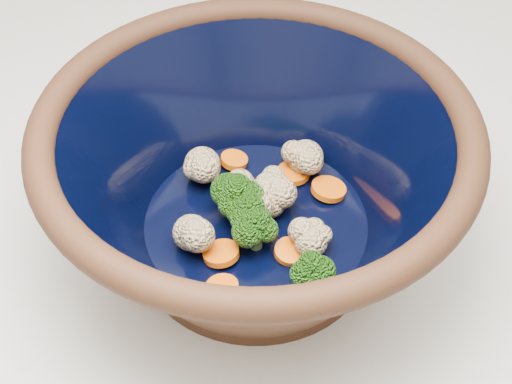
# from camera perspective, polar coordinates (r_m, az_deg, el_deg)

# --- Properties ---
(mixing_bowl) EXTENTS (0.39, 0.39, 0.16)m
(mixing_bowl) POSITION_cam_1_polar(r_m,az_deg,el_deg) (0.60, -0.00, 1.00)
(mixing_bowl) COLOR black
(mixing_bowl) RESTS_ON counter
(vegetable_pile) EXTENTS (0.16, 0.19, 0.05)m
(vegetable_pile) POSITION_cam_1_polar(r_m,az_deg,el_deg) (0.62, 0.04, -1.03)
(vegetable_pile) COLOR #608442
(vegetable_pile) RESTS_ON mixing_bowl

